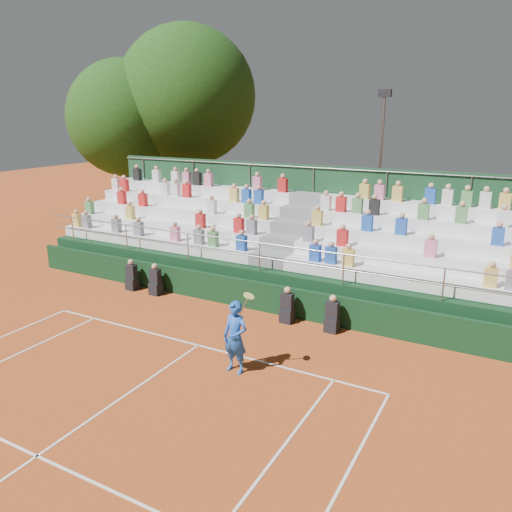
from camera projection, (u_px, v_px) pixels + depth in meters
The scene contains 8 objects.
ground at pixel (198, 345), 14.37m from camera, with size 90.00×90.00×0.00m, color #AD491C.
courtside_wall at pixel (252, 295), 16.94m from camera, with size 20.00×0.15×1.00m, color black.
line_officials at pixel (219, 295), 17.04m from camera, with size 8.37×0.40×1.19m.
grandstand at pixel (292, 255), 19.51m from camera, with size 20.00×5.20×4.40m.
tennis_player at pixel (235, 337), 12.68m from camera, with size 0.90×0.52×2.22m.
tree_west at pixel (126, 119), 28.16m from camera, with size 6.49×6.49×9.39m.
tree_east at pixel (187, 96), 28.03m from camera, with size 7.70×7.70×11.20m.
floodlight_mast at pixel (381, 156), 24.15m from camera, with size 0.60×0.25×7.52m.
Camera 1 is at (7.70, -10.72, 6.46)m, focal length 35.00 mm.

